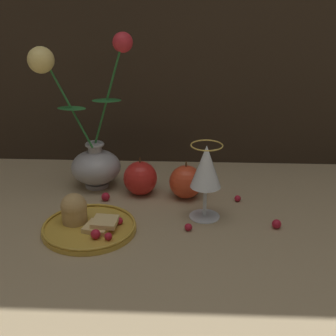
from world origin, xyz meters
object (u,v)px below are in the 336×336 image
(vase, at_px, (91,146))
(wine_glass, at_px, (206,170))
(apple_beside_vase, at_px, (186,182))
(plate_with_pastries, at_px, (86,222))
(apple_near_glass, at_px, (140,178))

(vase, xyz_separation_m, wine_glass, (0.28, -0.15, 0.00))
(vase, height_order, apple_beside_vase, vase)
(plate_with_pastries, distance_m, apple_beside_vase, 0.27)
(vase, height_order, apple_near_glass, vase)
(wine_glass, bearing_deg, apple_near_glass, 143.24)
(vase, xyz_separation_m, apple_near_glass, (0.12, -0.04, -0.07))
(vase, bearing_deg, plate_with_pastries, -82.86)
(plate_with_pastries, distance_m, apple_near_glass, 0.21)
(plate_with_pastries, relative_size, apple_near_glass, 2.09)
(plate_with_pastries, xyz_separation_m, wine_glass, (0.25, 0.07, 0.10))
(apple_beside_vase, bearing_deg, apple_near_glass, 172.56)
(plate_with_pastries, xyz_separation_m, apple_near_glass, (0.10, 0.18, 0.02))
(vase, height_order, plate_with_pastries, vase)
(wine_glass, bearing_deg, vase, 151.43)
(plate_with_pastries, relative_size, apple_beside_vase, 2.15)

